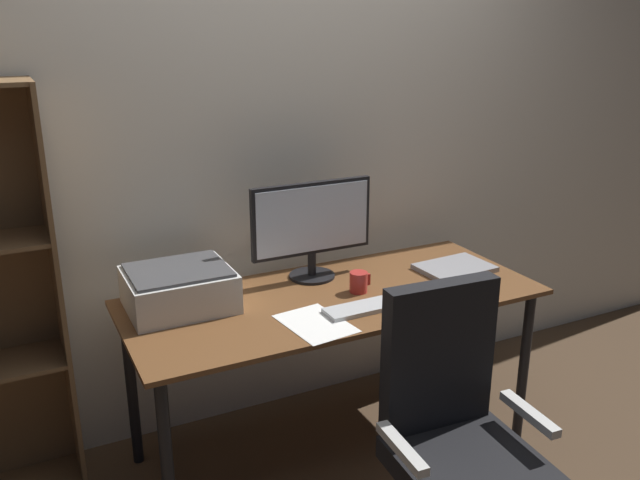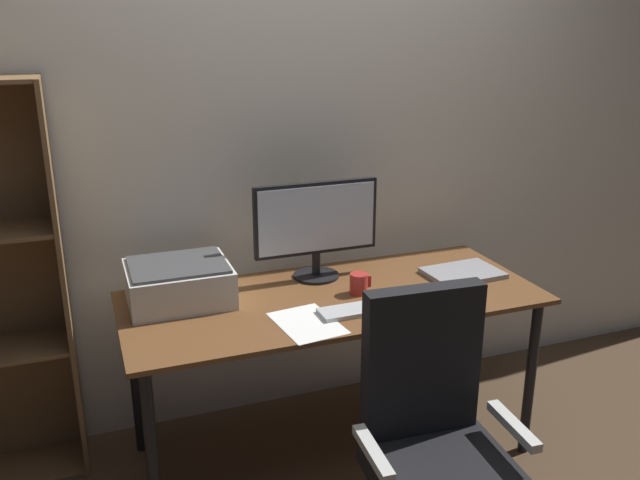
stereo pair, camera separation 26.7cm
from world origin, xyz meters
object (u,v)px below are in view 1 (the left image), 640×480
(monitor, at_px, (312,224))
(office_chair, at_px, (456,452))
(mouse, at_px, (403,298))
(printer, at_px, (179,288))
(desk, at_px, (333,313))
(coffee_mug, at_px, (359,282))
(keyboard, at_px, (361,308))
(laptop, at_px, (455,268))

(monitor, xyz_separation_m, office_chair, (0.05, -0.98, -0.53))
(mouse, bearing_deg, printer, 171.20)
(printer, bearing_deg, office_chair, -54.71)
(desk, xyz_separation_m, coffee_mug, (0.11, -0.02, 0.12))
(mouse, distance_m, coffee_mug, 0.20)
(keyboard, distance_m, printer, 0.71)
(desk, height_order, monitor, monitor)
(laptop, relative_size, office_chair, 0.32)
(monitor, distance_m, keyboard, 0.46)
(desk, height_order, mouse, mouse)
(laptop, distance_m, printer, 1.22)
(keyboard, xyz_separation_m, printer, (-0.62, 0.34, 0.07))
(laptop, bearing_deg, mouse, -157.16)
(coffee_mug, relative_size, laptop, 0.28)
(office_chair, bearing_deg, keyboard, 96.93)
(printer, bearing_deg, keyboard, -28.95)
(desk, relative_size, office_chair, 1.68)
(monitor, bearing_deg, keyboard, -87.61)
(monitor, bearing_deg, mouse, -62.96)
(keyboard, relative_size, coffee_mug, 3.22)
(laptop, xyz_separation_m, office_chair, (-0.56, -0.77, -0.29))
(monitor, height_order, keyboard, monitor)
(desk, relative_size, monitor, 3.10)
(laptop, distance_m, office_chair, 1.00)
(desk, distance_m, office_chair, 0.79)
(keyboard, bearing_deg, laptop, 17.01)
(desk, bearing_deg, mouse, -41.25)
(office_chair, bearing_deg, printer, 128.88)
(desk, bearing_deg, coffee_mug, -8.42)
(keyboard, xyz_separation_m, mouse, (0.19, -0.01, 0.01))
(desk, relative_size, coffee_mug, 18.86)
(laptop, bearing_deg, coffee_mug, 179.61)
(coffee_mug, xyz_separation_m, office_chair, (-0.05, -0.75, -0.32))
(mouse, distance_m, printer, 0.88)
(desk, height_order, coffee_mug, coffee_mug)
(monitor, relative_size, keyboard, 1.89)
(desk, relative_size, laptop, 5.30)
(coffee_mug, relative_size, printer, 0.22)
(coffee_mug, height_order, laptop, coffee_mug)
(laptop, bearing_deg, office_chair, -129.18)
(monitor, bearing_deg, printer, -174.50)
(office_chair, bearing_deg, coffee_mug, 89.73)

